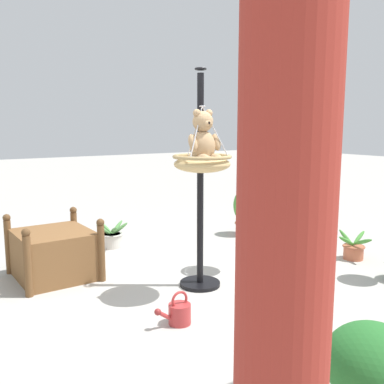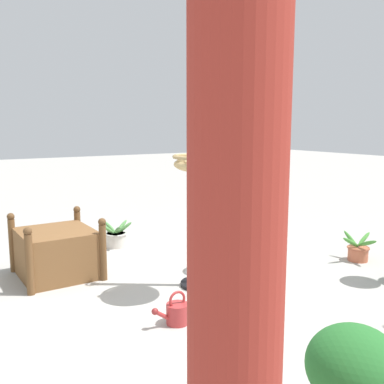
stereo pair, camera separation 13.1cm
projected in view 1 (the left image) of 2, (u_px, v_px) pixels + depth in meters
name	position (u px, v px, depth m)	size (l,w,h in m)	color
ground_plane	(186.00, 293.00, 4.54)	(40.00, 40.00, 0.00)	#ADAAA3
display_pole_central	(200.00, 222.00, 4.65)	(0.44, 0.44, 2.32)	black
hanging_basket_with_teddy	(202.00, 162.00, 4.26)	(0.58, 0.58, 0.65)	tan
teddy_bear	(204.00, 140.00, 4.20)	(0.35, 0.32, 0.52)	tan
hanging_basket_left_high	(267.00, 153.00, 4.99)	(0.43, 0.43, 0.57)	tan
greenhouse_pillar_right	(285.00, 250.00, 0.92)	(0.40, 0.40, 3.05)	#9E2D23
wooden_planter_box	(54.00, 252.00, 4.97)	(0.91, 0.97, 0.72)	brown
potted_plant_fern_front	(112.00, 238.00, 6.21)	(0.47, 0.52, 0.38)	beige
potted_plant_flowering_red	(354.00, 249.00, 5.67)	(0.58, 0.56, 0.36)	#BC6042
potted_plant_trailing_ivy	(246.00, 210.00, 6.90)	(0.41, 0.41, 0.76)	#BC6042
watering_can	(179.00, 313.00, 3.82)	(0.35, 0.20, 0.30)	#B23333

